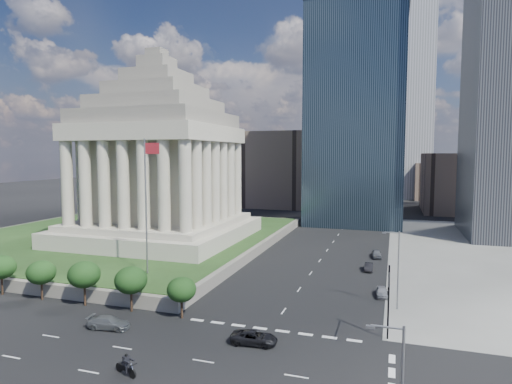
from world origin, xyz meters
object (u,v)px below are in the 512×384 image
at_px(motorcycle_trail, 126,364).
at_px(street_lamp_north, 397,265).
at_px(pickup_truck, 254,338).
at_px(suv_grey, 109,323).
at_px(flagpole, 147,198).
at_px(traffic_signal_ne, 388,296).
at_px(parked_sedan_far, 377,254).
at_px(parked_sedan_mid, 369,267).
at_px(parked_sedan_near, 382,292).
at_px(war_memorial, 159,146).

bearing_deg(motorcycle_trail, street_lamp_north, 65.34).
xyz_separation_m(pickup_truck, suv_grey, (-16.72, -1.35, 0.03)).
relative_size(flagpole, traffic_signal_ne, 2.50).
bearing_deg(pickup_truck, motorcycle_trail, 131.76).
relative_size(traffic_signal_ne, suv_grey, 1.66).
bearing_deg(parked_sedan_far, street_lamp_north, -89.06).
height_order(flagpole, street_lamp_north, flagpole).
xyz_separation_m(pickup_truck, parked_sedan_mid, (9.59, 32.61, -0.04)).
height_order(suv_grey, parked_sedan_near, suv_grey).
bearing_deg(suv_grey, pickup_truck, -93.40).
bearing_deg(suv_grey, parked_sedan_near, -62.01).
bearing_deg(street_lamp_north, traffic_signal_ne, -94.19).
distance_m(war_memorial, flagpole, 28.16).
bearing_deg(traffic_signal_ne, street_lamp_north, 85.81).
relative_size(street_lamp_north, motorcycle_trail, 3.67).
height_order(war_memorial, street_lamp_north, war_memorial).
relative_size(street_lamp_north, parked_sedan_mid, 2.59).
bearing_deg(parked_sedan_far, flagpole, -144.10).
bearing_deg(parked_sedan_near, war_memorial, 153.46).
bearing_deg(parked_sedan_far, motorcycle_trail, -116.52).
distance_m(parked_sedan_near, motorcycle_trail, 35.81).
bearing_deg(parked_sedan_far, suv_grey, -127.89).
bearing_deg(motorcycle_trail, parked_sedan_mid, 84.63).
xyz_separation_m(pickup_truck, parked_sedan_near, (12.09, 19.59, -0.02)).
bearing_deg(motorcycle_trail, parked_sedan_far, 87.94).
xyz_separation_m(traffic_signal_ne, motorcycle_trail, (-21.94, -13.15, -4.23)).
relative_size(war_memorial, flagpole, 1.95).
distance_m(parked_sedan_near, parked_sedan_far, 23.08).
height_order(traffic_signal_ne, parked_sedan_near, traffic_signal_ne).
bearing_deg(street_lamp_north, parked_sedan_mid, 103.81).
xyz_separation_m(flagpole, pickup_truck, (21.24, -14.00, -12.44)).
xyz_separation_m(flagpole, parked_sedan_far, (31.72, 28.62, -12.39)).
distance_m(war_memorial, parked_sedan_far, 48.74).
bearing_deg(flagpole, parked_sedan_near, 9.53).
bearing_deg(suv_grey, parked_sedan_mid, -45.79).
relative_size(flagpole, street_lamp_north, 2.00).
xyz_separation_m(suv_grey, parked_sedan_mid, (26.31, 33.96, -0.06)).
height_order(traffic_signal_ne, pickup_truck, traffic_signal_ne).
height_order(traffic_signal_ne, parked_sedan_far, traffic_signal_ne).
bearing_deg(parked_sedan_near, flagpole, -174.98).
relative_size(pickup_truck, motorcycle_trail, 1.78).
bearing_deg(traffic_signal_ne, flagpole, 163.29).
bearing_deg(motorcycle_trail, pickup_truck, 65.18).
relative_size(flagpole, motorcycle_trail, 7.33).
bearing_deg(parked_sedan_near, street_lamp_north, -72.80).
height_order(street_lamp_north, suv_grey, street_lamp_north).
bearing_deg(traffic_signal_ne, parked_sedan_mid, 96.90).
bearing_deg(war_memorial, suv_grey, -67.01).
relative_size(street_lamp_north, pickup_truck, 2.06).
bearing_deg(flagpole, parked_sedan_far, 42.06).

